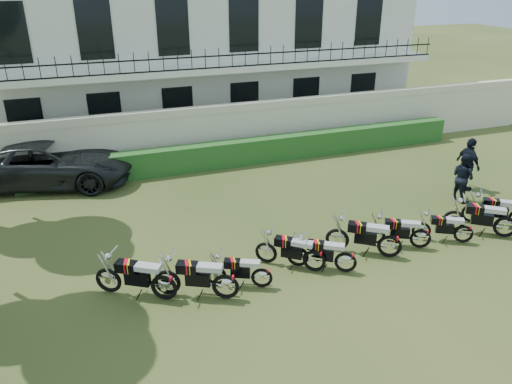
% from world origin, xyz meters
% --- Properties ---
extents(ground, '(100.00, 100.00, 0.00)m').
position_xyz_m(ground, '(0.00, 0.00, 0.00)').
color(ground, '#34431A').
rests_on(ground, ground).
extents(perimeter_wall, '(30.00, 0.35, 2.30)m').
position_xyz_m(perimeter_wall, '(0.00, 8.00, 1.17)').
color(perimeter_wall, beige).
rests_on(perimeter_wall, ground).
extents(hedge, '(18.00, 0.60, 1.00)m').
position_xyz_m(hedge, '(1.00, 7.20, 0.50)').
color(hedge, '#1E4C1B').
rests_on(hedge, ground).
extents(building, '(20.40, 9.60, 7.40)m').
position_xyz_m(building, '(0.00, 13.96, 3.71)').
color(building, silver).
rests_on(building, ground).
extents(motorcycle_0, '(1.83, 1.19, 1.14)m').
position_xyz_m(motorcycle_0, '(-4.15, -0.83, 0.53)').
color(motorcycle_0, black).
rests_on(motorcycle_0, ground).
extents(motorcycle_1, '(1.90, 1.07, 1.14)m').
position_xyz_m(motorcycle_1, '(-2.77, -1.28, 0.52)').
color(motorcycle_1, black).
rests_on(motorcycle_1, ground).
extents(motorcycle_2, '(1.55, 0.83, 0.92)m').
position_xyz_m(motorcycle_2, '(-1.80, -1.13, 0.42)').
color(motorcycle_2, black).
rests_on(motorcycle_2, ground).
extents(motorcycle_3, '(1.56, 1.25, 1.04)m').
position_xyz_m(motorcycle_3, '(-0.27, -0.92, 0.48)').
color(motorcycle_3, black).
rests_on(motorcycle_3, ground).
extents(motorcycle_4, '(1.58, 1.07, 0.99)m').
position_xyz_m(motorcycle_4, '(0.48, -1.23, 0.46)').
color(motorcycle_4, black).
rests_on(motorcycle_4, ground).
extents(motorcycle_5, '(1.75, 1.28, 1.13)m').
position_xyz_m(motorcycle_5, '(1.96, -0.98, 0.52)').
color(motorcycle_5, black).
rests_on(motorcycle_5, ground).
extents(motorcycle_6, '(1.66, 0.97, 1.00)m').
position_xyz_m(motorcycle_6, '(3.06, -0.85, 0.46)').
color(motorcycle_6, black).
rests_on(motorcycle_6, ground).
extents(motorcycle_7, '(1.53, 0.92, 0.93)m').
position_xyz_m(motorcycle_7, '(4.42, -1.01, 0.43)').
color(motorcycle_7, black).
rests_on(motorcycle_7, ground).
extents(motorcycle_8, '(1.73, 1.30, 1.13)m').
position_xyz_m(motorcycle_8, '(5.77, -1.17, 0.52)').
color(motorcycle_8, black).
rests_on(motorcycle_8, ground).
extents(suv, '(6.38, 4.12, 1.64)m').
position_xyz_m(suv, '(-6.78, 7.64, 0.82)').
color(suv, black).
rests_on(suv, ground).
extents(officer_4, '(0.71, 0.87, 1.67)m').
position_xyz_m(officer_4, '(6.38, 1.44, 0.84)').
color(officer_4, black).
rests_on(officer_4, ground).
extents(officer_5, '(0.51, 1.13, 1.91)m').
position_xyz_m(officer_5, '(7.14, 2.11, 0.95)').
color(officer_5, black).
rests_on(officer_5, ground).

